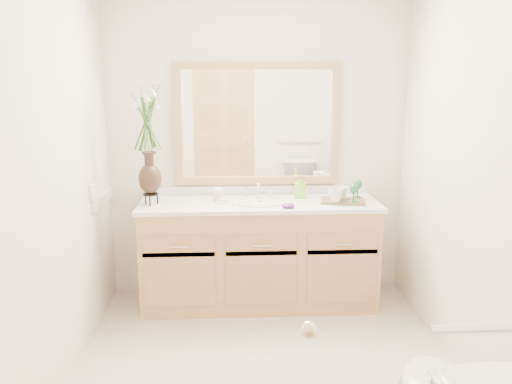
{
  "coord_description": "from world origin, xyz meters",
  "views": [
    {
      "loc": [
        -0.22,
        -2.71,
        1.74
      ],
      "look_at": [
        -0.04,
        0.65,
        0.99
      ],
      "focal_mm": 35.0,
      "sensor_mm": 36.0,
      "label": 1
    }
  ],
  "objects": [
    {
      "name": "wall_back",
      "position": [
        0.0,
        1.3,
        1.2
      ],
      "size": [
        2.4,
        0.02,
        2.4
      ],
      "primitive_type": "cube",
      "color": "white",
      "rests_on": "floor"
    },
    {
      "name": "soap_bottle",
      "position": [
        0.33,
        1.14,
        0.91
      ],
      "size": [
        0.09,
        0.09,
        0.17
      ],
      "primitive_type": "imported",
      "rotation": [
        0.0,
        0.0,
        -0.18
      ],
      "color": "#81DF34",
      "rests_on": "counter"
    },
    {
      "name": "goblet_back",
      "position": [
        0.78,
        1.06,
        0.94
      ],
      "size": [
        0.06,
        0.06,
        0.14
      ],
      "color": "#226835",
      "rests_on": "tray"
    },
    {
      "name": "mug_left",
      "position": [
        0.57,
        0.92,
        0.9
      ],
      "size": [
        0.14,
        0.14,
        0.11
      ],
      "primitive_type": "imported",
      "rotation": [
        0.0,
        0.0,
        0.41
      ],
      "color": "silver",
      "rests_on": "tray"
    },
    {
      "name": "goblet_front",
      "position": [
        0.71,
        0.9,
        0.94
      ],
      "size": [
        0.06,
        0.06,
        0.14
      ],
      "color": "#226835",
      "rests_on": "tray"
    },
    {
      "name": "wall_front",
      "position": [
        0.0,
        -1.3,
        1.2
      ],
      "size": [
        2.4,
        0.02,
        2.4
      ],
      "primitive_type": "cube",
      "color": "white",
      "rests_on": "floor"
    },
    {
      "name": "sink",
      "position": [
        0.0,
        1.0,
        0.78
      ],
      "size": [
        0.38,
        0.34,
        0.23
      ],
      "color": "white",
      "rests_on": "counter"
    },
    {
      "name": "vanity",
      "position": [
        0.0,
        1.01,
        0.4
      ],
      "size": [
        1.8,
        0.55,
        0.8
      ],
      "color": "tan",
      "rests_on": "floor"
    },
    {
      "name": "wall_right",
      "position": [
        1.2,
        0.0,
        1.2
      ],
      "size": [
        0.02,
        2.6,
        2.4
      ],
      "primitive_type": "cube",
      "color": "white",
      "rests_on": "floor"
    },
    {
      "name": "tumbler",
      "position": [
        -0.31,
        1.06,
        0.88
      ],
      "size": [
        0.08,
        0.08,
        0.1
      ],
      "primitive_type": "cylinder",
      "color": "silver",
      "rests_on": "counter"
    },
    {
      "name": "switch_plate",
      "position": [
        -1.19,
        0.76,
        0.98
      ],
      "size": [
        0.02,
        0.12,
        0.12
      ],
      "primitive_type": "cube",
      "color": "white",
      "rests_on": "wall_left"
    },
    {
      "name": "wall_left",
      "position": [
        -1.2,
        0.0,
        1.2
      ],
      "size": [
        0.02,
        2.6,
        2.4
      ],
      "primitive_type": "cube",
      "color": "white",
      "rests_on": "floor"
    },
    {
      "name": "purple_dish",
      "position": [
        0.2,
        0.82,
        0.85
      ],
      "size": [
        0.11,
        0.09,
        0.03
      ],
      "primitive_type": "ellipsoid",
      "rotation": [
        0.0,
        0.0,
        0.14
      ],
      "color": "#5D246E",
      "rests_on": "counter"
    },
    {
      "name": "door",
      "position": [
        -0.3,
        -1.29,
        1.0
      ],
      "size": [
        0.8,
        0.03,
        2.0
      ],
      "primitive_type": "cube",
      "color": "tan",
      "rests_on": "floor"
    },
    {
      "name": "counter",
      "position": [
        0.0,
        1.01,
        0.82
      ],
      "size": [
        1.84,
        0.57,
        0.03
      ],
      "primitive_type": "cube",
      "color": "white",
      "rests_on": "vanity"
    },
    {
      "name": "mirror",
      "position": [
        0.0,
        1.28,
        1.41
      ],
      "size": [
        1.32,
        0.04,
        0.97
      ],
      "color": "white",
      "rests_on": "wall_back"
    },
    {
      "name": "floor",
      "position": [
        0.0,
        0.0,
        0.0
      ],
      "size": [
        2.6,
        2.6,
        0.0
      ],
      "primitive_type": "plane",
      "color": "beige",
      "rests_on": "ground"
    },
    {
      "name": "soap_dish",
      "position": [
        -0.28,
        0.99,
        0.84
      ],
      "size": [
        0.11,
        0.11,
        0.03
      ],
      "color": "silver",
      "rests_on": "counter"
    },
    {
      "name": "flower_vase",
      "position": [
        -0.82,
        0.97,
        1.39
      ],
      "size": [
        0.2,
        0.2,
        0.83
      ],
      "rotation": [
        0.0,
        0.0,
        -0.03
      ],
      "color": "black",
      "rests_on": "counter"
    },
    {
      "name": "mug_right",
      "position": [
        0.63,
        1.01,
        0.9
      ],
      "size": [
        0.14,
        0.14,
        0.11
      ],
      "primitive_type": "imported",
      "rotation": [
        0.0,
        0.0,
        0.54
      ],
      "color": "silver",
      "rests_on": "tray"
    },
    {
      "name": "tray",
      "position": [
        0.64,
        0.98,
        0.84
      ],
      "size": [
        0.37,
        0.28,
        0.02
      ],
      "primitive_type": "cube",
      "rotation": [
        0.0,
        0.0,
        -0.19
      ],
      "color": "brown",
      "rests_on": "counter"
    }
  ]
}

